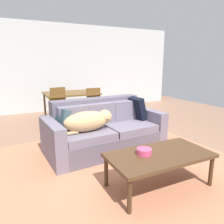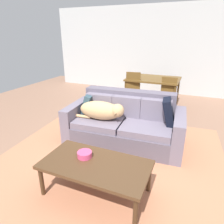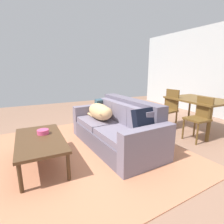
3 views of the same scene
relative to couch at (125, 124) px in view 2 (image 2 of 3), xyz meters
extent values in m
plane|color=#956D55|center=(0.14, -0.35, -0.34)|extent=(10.00, 10.00, 0.00)
cube|color=silver|center=(0.14, 3.65, 1.01)|extent=(8.00, 0.12, 2.70)
cube|color=#C17956|center=(0.00, -0.69, -0.33)|extent=(3.65, 3.55, 0.01)
cube|color=#5F5766|center=(0.00, -0.06, -0.17)|extent=(1.72, 1.07, 0.34)
cube|color=slate|center=(-0.41, -0.10, 0.06)|extent=(0.87, 0.97, 0.11)
cube|color=slate|center=(0.42, -0.03, 0.06)|extent=(0.87, 0.97, 0.11)
cube|color=#5F5766|center=(-0.02, 0.29, 0.33)|extent=(1.67, 0.36, 0.43)
cube|color=slate|center=(-0.52, 0.06, 0.30)|extent=(0.52, 0.20, 0.36)
cube|color=slate|center=(-0.01, 0.10, 0.30)|extent=(0.52, 0.20, 0.36)
cube|color=slate|center=(0.51, 0.14, 0.30)|extent=(0.52, 0.20, 0.36)
cube|color=slate|center=(-0.91, -0.13, -0.02)|extent=(0.24, 0.96, 0.64)
cube|color=slate|center=(0.92, 0.00, -0.02)|extent=(0.24, 0.96, 0.64)
ellipsoid|color=tan|center=(-0.38, -0.21, 0.27)|extent=(0.77, 0.38, 0.32)
sphere|color=tan|center=(-0.07, -0.20, 0.31)|extent=(0.23, 0.23, 0.23)
cone|color=#A17F55|center=(-0.06, -0.31, 0.30)|extent=(0.11, 0.13, 0.10)
cylinder|color=tan|center=(-0.71, -0.30, 0.14)|extent=(0.34, 0.07, 0.05)
cube|color=#344D59|center=(-0.73, 0.00, 0.28)|extent=(0.26, 0.40, 0.39)
cube|color=black|center=(0.72, 0.11, 0.31)|extent=(0.27, 0.46, 0.46)
cube|color=#51351F|center=(0.13, -1.38, 0.08)|extent=(1.26, 0.66, 0.04)
cylinder|color=#442D1A|center=(-0.45, -1.66, -0.14)|extent=(0.05, 0.05, 0.40)
cylinder|color=#442D1A|center=(0.71, -1.66, -0.14)|extent=(0.05, 0.05, 0.40)
cylinder|color=#442D1A|center=(-0.45, -1.10, -0.14)|extent=(0.05, 0.05, 0.40)
cylinder|color=#442D1A|center=(0.71, -1.10, -0.14)|extent=(0.05, 0.05, 0.40)
cylinder|color=#EA4C7F|center=(-0.05, -1.32, 0.13)|extent=(0.18, 0.18, 0.07)
cube|color=brown|center=(0.02, 2.15, 0.40)|extent=(1.33, 0.99, 0.04)
cylinder|color=brown|center=(-0.60, 1.70, 0.02)|extent=(0.05, 0.05, 0.71)
cylinder|color=brown|center=(0.63, 1.70, 0.02)|extent=(0.05, 0.05, 0.71)
cylinder|color=brown|center=(-0.60, 2.59, 0.02)|extent=(0.05, 0.05, 0.71)
cylinder|color=brown|center=(0.63, 2.59, 0.02)|extent=(0.05, 0.05, 0.71)
cube|color=brown|center=(-0.38, 1.55, 0.11)|extent=(0.45, 0.45, 0.04)
cube|color=brown|center=(-0.41, 1.73, 0.37)|extent=(0.36, 0.09, 0.48)
cylinder|color=brown|center=(-0.53, 1.36, -0.12)|extent=(0.04, 0.04, 0.43)
cylinder|color=brown|center=(-0.19, 1.41, -0.12)|extent=(0.04, 0.04, 0.43)
cylinder|color=brown|center=(-0.57, 1.69, -0.12)|extent=(0.04, 0.04, 0.43)
cylinder|color=brown|center=(-0.24, 1.74, -0.12)|extent=(0.04, 0.04, 0.43)
cube|color=brown|center=(0.48, 1.55, 0.12)|extent=(0.40, 0.40, 0.04)
cube|color=brown|center=(0.48, 1.73, 0.35)|extent=(0.36, 0.04, 0.42)
cylinder|color=brown|center=(0.32, 1.38, -0.12)|extent=(0.04, 0.04, 0.43)
cylinder|color=brown|center=(0.66, 1.38, -0.12)|extent=(0.04, 0.04, 0.43)
cylinder|color=brown|center=(0.31, 1.72, -0.12)|extent=(0.04, 0.04, 0.43)
cylinder|color=brown|center=(0.65, 1.72, -0.12)|extent=(0.04, 0.04, 0.43)
camera|label=1|loc=(-1.43, -3.28, 1.16)|focal=34.20mm
camera|label=2|loc=(1.07, -3.11, 1.50)|focal=32.26mm
camera|label=3|loc=(2.83, -1.50, 1.12)|focal=28.60mm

